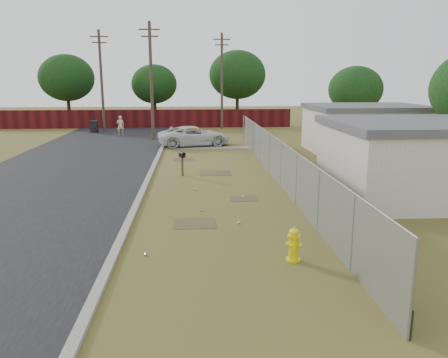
{
  "coord_description": "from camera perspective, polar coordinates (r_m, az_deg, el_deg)",
  "views": [
    {
      "loc": [
        -0.78,
        -18.93,
        4.71
      ],
      "look_at": [
        0.32,
        -3.17,
        1.1
      ],
      "focal_mm": 35.0,
      "sensor_mm": 36.0,
      "label": 1
    }
  ],
  "objects": [
    {
      "name": "ground",
      "position": [
        19.52,
        -1.57,
        -1.09
      ],
      "size": [
        120.0,
        120.0,
        0.0
      ],
      "primitive_type": "plane",
      "color": "brown",
      "rests_on": "ground"
    },
    {
      "name": "street",
      "position": [
        28.03,
        -16.25,
        2.72
      ],
      "size": [
        15.1,
        60.0,
        0.12
      ],
      "color": "black",
      "rests_on": "ground"
    },
    {
      "name": "chainlink_fence",
      "position": [
        20.71,
        6.96,
        1.89
      ],
      "size": [
        0.1,
        27.06,
        2.02
      ],
      "color": "gray",
      "rests_on": "ground"
    },
    {
      "name": "privacy_fence",
      "position": [
        44.4,
        -10.82,
        7.73
      ],
      "size": [
        30.0,
        0.12,
        1.8
      ],
      "primitive_type": "cube",
      "color": "#4C1011",
      "rests_on": "ground"
    },
    {
      "name": "utility_poles",
      "position": [
        39.7,
        -8.36,
        12.72
      ],
      "size": [
        12.6,
        8.24,
        9.0
      ],
      "color": "#4F4134",
      "rests_on": "ground"
    },
    {
      "name": "houses",
      "position": [
        24.63,
        21.32,
        4.65
      ],
      "size": [
        9.3,
        17.24,
        3.1
      ],
      "color": "beige",
      "rests_on": "ground"
    },
    {
      "name": "horizon_trees",
      "position": [
        42.52,
        -1.84,
        12.76
      ],
      "size": [
        33.32,
        31.94,
        7.78
      ],
      "color": "#2F2315",
      "rests_on": "ground"
    },
    {
      "name": "fire_hydrant",
      "position": [
        11.78,
        9.09,
        -8.51
      ],
      "size": [
        0.49,
        0.49,
        0.95
      ],
      "color": "yellow",
      "rests_on": "ground"
    },
    {
      "name": "mailbox",
      "position": [
        21.72,
        -5.5,
        2.91
      ],
      "size": [
        0.36,
        0.53,
        1.23
      ],
      "color": "brown",
      "rests_on": "ground"
    },
    {
      "name": "pickup_truck",
      "position": [
        31.77,
        -3.9,
        5.62
      ],
      "size": [
        5.58,
        3.58,
        1.43
      ],
      "primitive_type": "imported",
      "rotation": [
        0.0,
        0.0,
        1.82
      ],
      "color": "silver",
      "rests_on": "ground"
    },
    {
      "name": "pedestrian",
      "position": [
        38.81,
        -13.37,
        6.81
      ],
      "size": [
        0.67,
        0.49,
        1.68
      ],
      "primitive_type": "imported",
      "rotation": [
        0.0,
        0.0,
        3.29
      ],
      "color": "beige",
      "rests_on": "ground"
    },
    {
      "name": "trash_bin",
      "position": [
        41.51,
        -16.6,
        6.59
      ],
      "size": [
        0.7,
        0.78,
        1.07
      ],
      "color": "black",
      "rests_on": "ground"
    },
    {
      "name": "scattered_litter",
      "position": [
        17.22,
        -1.67,
        -2.86
      ],
      "size": [
        3.45,
        12.17,
        0.07
      ],
      "color": "silver",
      "rests_on": "ground"
    }
  ]
}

